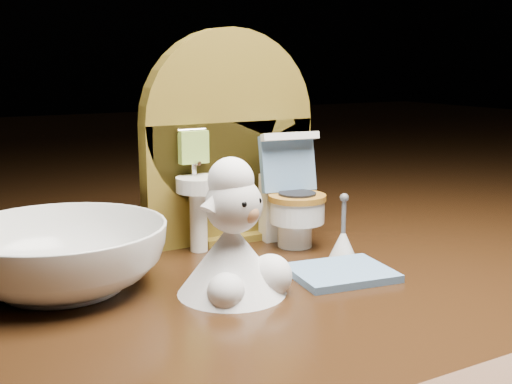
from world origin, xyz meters
The scene contains 6 objects.
backdrop_panel centered at (0.00, 0.06, 0.07)m, with size 0.13×0.05×0.15m.
toy_toilet centered at (0.03, 0.03, 0.03)m, with size 0.04×0.05×0.08m.
bath_mat centered at (0.02, -0.04, 0.00)m, with size 0.06×0.05×0.00m, color #5F85B0.
toilet_brush centered at (0.04, -0.01, 0.01)m, with size 0.02×0.02×0.04m.
plush_lamb centered at (-0.05, -0.04, 0.03)m, with size 0.06×0.06×0.08m.
ceramic_bowl centered at (-0.13, 0.02, 0.02)m, with size 0.12×0.12×0.04m, color white.
Camera 1 is at (-0.21, -0.34, 0.13)m, focal length 45.00 mm.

